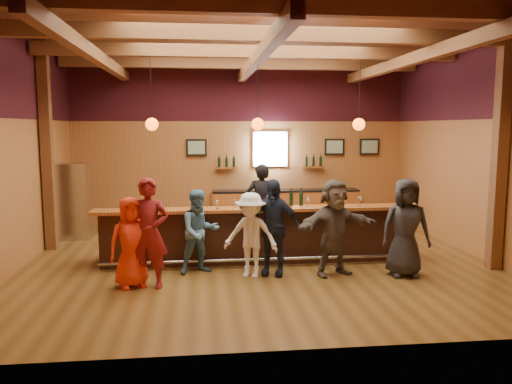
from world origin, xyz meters
TOP-DOWN VIEW (x-y plane):
  - room at (0.00, 0.06)m, footprint 9.04×9.00m
  - bar_counter at (0.02, 0.15)m, footprint 6.30×1.07m
  - back_bar_cabinet at (1.20, 3.72)m, footprint 4.00×0.52m
  - window at (0.80, 3.95)m, footprint 0.95×0.09m
  - framed_pictures at (1.67, 3.94)m, footprint 5.35×0.05m
  - wine_shelves at (0.80, 3.88)m, footprint 3.00×0.18m
  - pendant_lights at (0.00, 0.00)m, footprint 4.24×0.24m
  - stainless_fridge at (-4.10, 2.60)m, footprint 0.70×0.70m
  - customer_orange at (-2.26, -1.33)m, footprint 0.87×0.72m
  - customer_redvest at (-1.97, -1.39)m, footprint 0.74×0.56m
  - customer_denim at (-1.14, -0.65)m, footprint 0.89×0.79m
  - customer_white at (-0.24, -0.99)m, footprint 1.11×0.87m
  - customer_navy at (0.16, -0.91)m, footprint 1.10×0.74m
  - customer_brown at (1.25, -1.05)m, footprint 1.69×0.99m
  - customer_dark at (2.50, -1.25)m, footprint 0.91×0.65m
  - bartender at (0.25, 1.38)m, footprint 0.76×0.59m
  - ice_bucket at (0.25, -0.18)m, footprint 0.20×0.20m
  - bottle_a at (0.66, -0.02)m, footprint 0.08×0.08m
  - bottle_b at (0.86, -0.02)m, footprint 0.08×0.08m
  - glass_a at (-2.40, -0.10)m, footprint 0.07×0.07m
  - glass_b at (-1.86, -0.19)m, footprint 0.08×0.08m
  - glass_c at (-1.29, -0.11)m, footprint 0.08×0.08m
  - glass_d at (-0.80, -0.23)m, footprint 0.07×0.07m
  - glass_e at (-0.44, -0.11)m, footprint 0.07×0.07m
  - glass_f at (0.96, -0.19)m, footprint 0.09×0.09m
  - glass_g at (1.51, -0.20)m, footprint 0.08×0.08m
  - glass_h at (2.00, -0.18)m, footprint 0.08×0.08m

SIDE VIEW (x-z plane):
  - back_bar_cabinet at x=1.20m, z-range 0.00..0.95m
  - bar_counter at x=0.02m, z-range -0.03..1.08m
  - customer_white at x=-0.24m, z-range 0.00..1.51m
  - customer_orange at x=-2.26m, z-range 0.00..1.52m
  - customer_denim at x=-1.14m, z-range 0.00..1.53m
  - customer_navy at x=0.16m, z-range 0.00..1.74m
  - customer_brown at x=1.25m, z-range 0.00..1.74m
  - customer_dark at x=2.50m, z-range 0.00..1.75m
  - stainless_fridge at x=-4.10m, z-range 0.00..1.80m
  - customer_redvest at x=-1.97m, z-range 0.00..1.83m
  - bartender at x=0.25m, z-range 0.00..1.84m
  - ice_bucket at x=0.25m, z-range 1.11..1.33m
  - glass_e at x=-0.44m, z-range 1.14..1.31m
  - glass_a at x=-2.40m, z-range 1.15..1.31m
  - glass_d at x=-0.80m, z-range 1.15..1.31m
  - glass_g at x=1.51m, z-range 1.15..1.32m
  - glass_b at x=-1.86m, z-range 1.15..1.32m
  - glass_c at x=-1.29m, z-range 1.15..1.34m
  - bottle_a at x=0.66m, z-range 1.07..1.42m
  - glass_h at x=2.00m, z-range 1.15..1.34m
  - glass_f at x=0.96m, z-range 1.15..1.34m
  - bottle_b at x=0.86m, z-range 1.07..1.42m
  - wine_shelves at x=0.80m, z-range 1.47..1.77m
  - window at x=0.80m, z-range 1.57..2.52m
  - framed_pictures at x=1.67m, z-range 1.88..2.33m
  - pendant_lights at x=0.00m, z-range 2.02..3.39m
  - room at x=0.00m, z-range 0.95..5.47m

